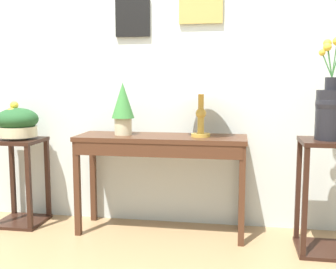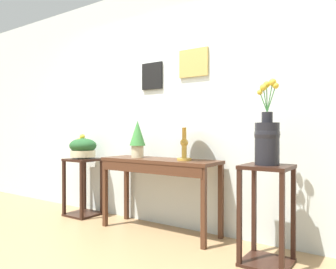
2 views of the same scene
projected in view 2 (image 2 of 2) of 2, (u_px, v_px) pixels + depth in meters
name	position (u px, v px, depth m)	size (l,w,h in m)	color
back_wall_with_art	(171.00, 103.00, 3.74)	(9.00, 0.13, 2.80)	silver
console_table	(158.00, 169.00, 3.45)	(1.33, 0.42, 0.78)	#472819
table_lamp	(184.00, 120.00, 3.29)	(0.38, 0.38, 0.52)	gold
potted_plant_on_console	(138.00, 137.00, 3.64)	(0.18, 0.18, 0.41)	beige
pedestal_stand_left	(83.00, 187.00, 4.16)	(0.38, 0.38, 0.73)	black
planter_bowl_wide_left	(83.00, 148.00, 4.16)	(0.34, 0.34, 0.31)	beige
pedestal_stand_right	(267.00, 215.00, 2.63)	(0.38, 0.38, 0.81)	black
flower_vase_tall_right	(267.00, 137.00, 2.63)	(0.20, 0.20, 0.70)	black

